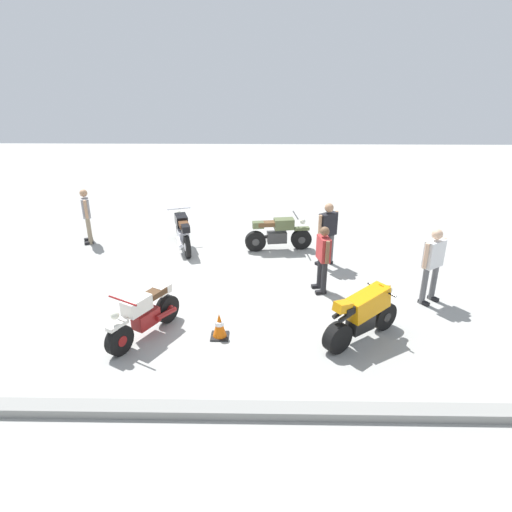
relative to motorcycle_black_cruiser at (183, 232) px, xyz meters
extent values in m
plane|color=#9E9E99|center=(-1.19, 2.22, -0.52)|extent=(40.00, 40.00, 0.00)
cube|color=gray|center=(-1.19, 6.82, -0.45)|extent=(14.00, 0.30, 0.15)
cylinder|color=black|center=(0.23, -0.70, -0.20)|extent=(0.31, 0.65, 0.64)
cylinder|color=black|center=(-0.23, 0.68, -0.20)|extent=(0.31, 0.65, 0.64)
cylinder|color=silver|center=(0.23, -0.70, -0.20)|extent=(0.20, 0.26, 0.22)
cylinder|color=silver|center=(-0.23, 0.68, -0.20)|extent=(0.20, 0.26, 0.22)
cube|color=silver|center=(-0.02, 0.03, -0.10)|extent=(0.44, 0.62, 0.32)
cube|color=black|center=(0.05, -0.16, 0.30)|extent=(0.48, 0.63, 0.30)
cube|color=black|center=(0.23, -0.70, 0.15)|extent=(0.29, 0.47, 0.08)
cube|color=#4C2D19|center=(-0.09, 0.27, 0.32)|extent=(0.44, 0.65, 0.12)
cube|color=black|center=(-0.19, 0.56, 0.30)|extent=(0.31, 0.37, 0.18)
cylinder|color=silver|center=(0.02, 0.47, -0.15)|extent=(0.28, 0.56, 0.16)
cylinder|color=silver|center=(0.15, -0.47, 0.55)|extent=(0.68, 0.25, 0.04)
sphere|color=silver|center=(0.22, -0.68, 0.35)|extent=(0.16, 0.16, 0.16)
cylinder|color=black|center=(-3.47, -0.01, -0.22)|extent=(0.62, 0.24, 0.60)
cylinder|color=black|center=(-2.13, 0.18, -0.22)|extent=(0.62, 0.24, 0.60)
cylinder|color=#333333|center=(-3.47, -0.01, -0.22)|extent=(0.23, 0.21, 0.21)
cylinder|color=#333333|center=(-2.13, 0.18, -0.22)|extent=(0.23, 0.21, 0.21)
cube|color=#333333|center=(-2.75, 0.09, -0.12)|extent=(0.59, 0.35, 0.32)
cube|color=#515B38|center=(-2.95, 0.06, 0.28)|extent=(0.60, 0.39, 0.30)
cube|color=#515B38|center=(-3.47, -0.01, 0.11)|extent=(0.46, 0.22, 0.08)
cube|color=brown|center=(-2.50, 0.13, 0.30)|extent=(0.63, 0.34, 0.12)
cube|color=#515B38|center=(-2.21, 0.17, 0.28)|extent=(0.35, 0.26, 0.18)
cylinder|color=#333333|center=(-2.33, -0.02, -0.17)|extent=(0.57, 0.18, 0.16)
cylinder|color=#333333|center=(-3.28, 0.02, 0.53)|extent=(0.13, 0.70, 0.04)
sphere|color=silver|center=(-3.49, -0.01, 0.33)|extent=(0.16, 0.16, 0.16)
cylinder|color=black|center=(0.34, 5.25, -0.22)|extent=(0.44, 0.60, 0.60)
cylinder|color=black|center=(-0.33, 4.08, -0.22)|extent=(0.44, 0.60, 0.60)
cylinder|color=maroon|center=(0.34, 5.25, -0.22)|extent=(0.26, 0.27, 0.21)
cylinder|color=maroon|center=(-0.33, 4.08, -0.22)|extent=(0.26, 0.27, 0.21)
cube|color=maroon|center=(-0.02, 4.62, -0.12)|extent=(0.52, 0.63, 0.32)
cube|color=white|center=(0.08, 4.79, 0.28)|extent=(0.56, 0.64, 0.30)
cube|color=white|center=(0.34, 5.25, 0.11)|extent=(0.36, 0.46, 0.08)
cube|color=#4C331E|center=(-0.15, 4.40, 0.30)|extent=(0.52, 0.65, 0.12)
cube|color=white|center=(-0.30, 4.14, 0.28)|extent=(0.35, 0.39, 0.18)
cylinder|color=maroon|center=(-0.37, 4.36, -0.17)|extent=(0.37, 0.54, 0.16)
cylinder|color=maroon|center=(0.24, 5.08, 0.53)|extent=(0.63, 0.38, 0.04)
sphere|color=silver|center=(0.35, 5.27, 0.33)|extent=(0.16, 0.16, 0.16)
cylinder|color=black|center=(-4.86, 4.29, -0.22)|extent=(0.58, 0.49, 0.60)
cylinder|color=black|center=(-3.78, 5.10, -0.22)|extent=(0.61, 0.54, 0.60)
cylinder|color=black|center=(-4.86, 4.29, -0.22)|extent=(0.28, 0.27, 0.21)
cylinder|color=black|center=(-3.78, 5.10, -0.22)|extent=(0.28, 0.27, 0.21)
cube|color=black|center=(-4.28, 4.72, -0.12)|extent=(0.62, 0.56, 0.32)
cube|color=orange|center=(-4.40, 4.63, 0.28)|extent=(1.01, 0.88, 0.57)
cone|color=orange|center=(-4.81, 4.32, 0.43)|extent=(0.49, 0.48, 0.39)
cube|color=black|center=(-4.08, 4.87, 0.35)|extent=(0.64, 0.57, 0.12)
cube|color=orange|center=(-3.84, 5.05, 0.43)|extent=(0.41, 0.38, 0.23)
cylinder|color=black|center=(-3.93, 5.09, 0.25)|extent=(0.37, 0.31, 0.17)
cylinder|color=black|center=(-3.83, 4.96, 0.25)|extent=(0.37, 0.31, 0.17)
cylinder|color=black|center=(-4.70, 4.41, 0.45)|extent=(0.45, 0.58, 0.04)
sphere|color=silver|center=(-4.88, 4.27, 0.38)|extent=(0.16, 0.16, 0.16)
cylinder|color=gray|center=(2.98, -0.58, -0.11)|extent=(0.17, 0.17, 0.82)
cube|color=black|center=(3.03, -0.55, -0.48)|extent=(0.28, 0.19, 0.08)
cylinder|color=gray|center=(2.86, -0.27, -0.11)|extent=(0.17, 0.17, 0.82)
cube|color=black|center=(2.91, -0.25, -0.48)|extent=(0.28, 0.19, 0.08)
cube|color=#99999E|center=(2.92, -0.42, 0.59)|extent=(0.38, 0.51, 0.58)
cylinder|color=tan|center=(3.02, -0.68, 0.61)|extent=(0.12, 0.12, 0.55)
cylinder|color=tan|center=(2.82, -0.17, 0.61)|extent=(0.12, 0.12, 0.55)
sphere|color=tan|center=(2.92, -0.42, 1.02)|extent=(0.22, 0.22, 0.22)
cylinder|color=#59595B|center=(-6.00, 3.20, -0.08)|extent=(0.18, 0.18, 0.88)
cube|color=black|center=(-6.04, 3.25, -0.48)|extent=(0.23, 0.27, 0.08)
cylinder|color=#59595B|center=(-6.29, 3.00, -0.08)|extent=(0.18, 0.18, 0.88)
cube|color=black|center=(-6.32, 3.05, -0.48)|extent=(0.23, 0.27, 0.08)
cube|color=silver|center=(-6.14, 3.10, 0.67)|extent=(0.53, 0.47, 0.62)
cylinder|color=#D8AD8C|center=(-5.90, 3.27, 0.69)|extent=(0.13, 0.13, 0.59)
cylinder|color=#D8AD8C|center=(-6.38, 2.93, 0.69)|extent=(0.13, 0.13, 0.59)
sphere|color=#D8AD8C|center=(-6.14, 3.10, 1.13)|extent=(0.24, 0.24, 0.24)
cylinder|color=#262628|center=(-3.73, 2.46, -0.12)|extent=(0.15, 0.15, 0.81)
cube|color=black|center=(-3.67, 2.47, -0.48)|extent=(0.27, 0.15, 0.08)
cylinder|color=#262628|center=(-3.80, 2.77, -0.12)|extent=(0.15, 0.15, 0.81)
cube|color=black|center=(-3.74, 2.78, -0.48)|extent=(0.27, 0.15, 0.08)
cube|color=#B23333|center=(-3.77, 2.61, 0.58)|extent=(0.31, 0.49, 0.57)
cylinder|color=brown|center=(-3.71, 2.35, 0.59)|extent=(0.11, 0.11, 0.54)
cylinder|color=brown|center=(-3.82, 2.88, 0.59)|extent=(0.11, 0.11, 0.54)
sphere|color=brown|center=(-3.77, 2.61, 1.00)|extent=(0.22, 0.22, 0.22)
cylinder|color=#59595B|center=(-4.19, 1.03, -0.09)|extent=(0.18, 0.18, 0.86)
cube|color=black|center=(-4.15, 0.98, -0.48)|extent=(0.24, 0.27, 0.08)
cylinder|color=#59595B|center=(-3.92, 1.23, -0.09)|extent=(0.18, 0.18, 0.86)
cube|color=black|center=(-3.88, 1.19, -0.48)|extent=(0.24, 0.27, 0.08)
cube|color=black|center=(-4.05, 1.13, 0.65)|extent=(0.52, 0.47, 0.61)
cylinder|color=tan|center=(-4.28, 0.96, 0.67)|extent=(0.13, 0.13, 0.58)
cylinder|color=tan|center=(-3.82, 1.30, 0.67)|extent=(0.13, 0.13, 0.58)
sphere|color=tan|center=(-4.05, 1.13, 1.10)|extent=(0.23, 0.23, 0.23)
cube|color=black|center=(-1.49, 4.65, -0.51)|extent=(0.36, 0.36, 0.03)
cone|color=orange|center=(-1.49, 4.65, -0.24)|extent=(0.28, 0.28, 0.50)
cylinder|color=white|center=(-1.49, 4.65, -0.20)|extent=(0.19, 0.19, 0.08)
camera|label=1|loc=(-2.36, 12.40, 4.65)|focal=31.89mm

